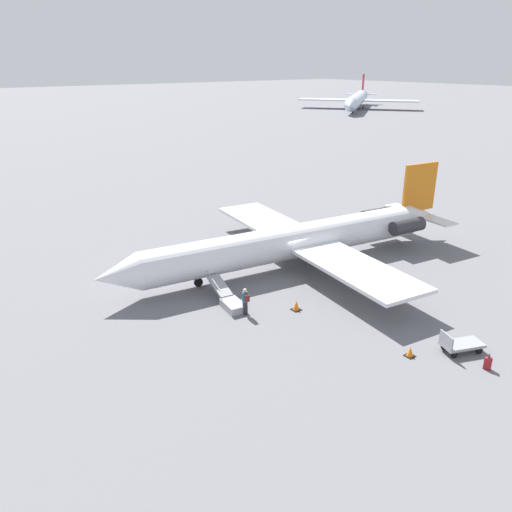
# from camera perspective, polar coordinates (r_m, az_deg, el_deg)

# --- Properties ---
(ground_plane) EXTENTS (600.00, 600.00, 0.00)m
(ground_plane) POSITION_cam_1_polar(r_m,az_deg,el_deg) (38.03, 4.05, -1.15)
(ground_plane) COLOR slate
(airplane_main) EXTENTS (29.53, 22.56, 6.65)m
(airplane_main) POSITION_cam_1_polar(r_m,az_deg,el_deg) (37.80, 5.30, 1.89)
(airplane_main) COLOR silver
(airplane_main) RESTS_ON ground
(airplane_far_center) EXTENTS (42.82, 34.67, 10.22)m
(airplane_far_center) POSITION_cam_1_polar(r_m,az_deg,el_deg) (169.96, 11.50, 17.14)
(airplane_far_center) COLOR silver
(airplane_far_center) RESTS_ON ground
(boarding_stairs) EXTENTS (1.59, 4.12, 1.67)m
(boarding_stairs) POSITION_cam_1_polar(r_m,az_deg,el_deg) (31.70, -2.96, -5.21)
(boarding_stairs) COLOR #99999E
(boarding_stairs) RESTS_ON ground
(passenger) EXTENTS (0.37, 0.56, 1.74)m
(passenger) POSITION_cam_1_polar(r_m,az_deg,el_deg) (30.46, -1.24, -5.02)
(passenger) COLOR #23232D
(passenger) RESTS_ON ground
(luggage_cart) EXTENTS (2.45, 1.86, 1.22)m
(luggage_cart) POSITION_cam_1_polar(r_m,az_deg,el_deg) (29.14, 22.31, -9.32)
(luggage_cart) COLOR gray
(luggage_cart) RESTS_ON ground
(suitcase) EXTENTS (0.32, 0.41, 0.88)m
(suitcase) POSITION_cam_1_polar(r_m,az_deg,el_deg) (28.27, 24.96, -11.07)
(suitcase) COLOR maroon
(suitcase) RESTS_ON ground
(traffic_cone_near_stairs) EXTENTS (0.57, 0.57, 0.63)m
(traffic_cone_near_stairs) POSITION_cam_1_polar(r_m,az_deg,el_deg) (31.42, 4.63, -5.68)
(traffic_cone_near_stairs) COLOR black
(traffic_cone_near_stairs) RESTS_ON ground
(traffic_cone_near_cart) EXTENTS (0.50, 0.50, 0.55)m
(traffic_cone_near_cart) POSITION_cam_1_polar(r_m,az_deg,el_deg) (27.97, 17.20, -10.44)
(traffic_cone_near_cart) COLOR black
(traffic_cone_near_cart) RESTS_ON ground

